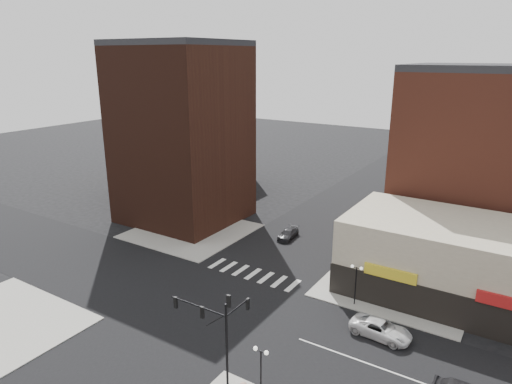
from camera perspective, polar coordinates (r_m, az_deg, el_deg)
The scene contains 14 objects.
ground at distance 46.65m, azimuth -5.90°, elevation -14.06°, with size 240.00×240.00×0.00m, color black.
road_ew at distance 46.65m, azimuth -5.90°, elevation -14.05°, with size 200.00×14.00×0.02m, color black.
road_ns at distance 46.65m, azimuth -5.90°, elevation -14.05°, with size 14.00×200.00×0.02m, color black.
sidewalk_nw at distance 65.03m, azimuth -8.08°, elevation -4.84°, with size 15.00×15.00×0.12m, color gray.
sidewalk_ne at distance 52.56m, azimuth 17.32°, elevation -10.95°, with size 15.00×15.00×0.12m, color gray.
building_nw at distance 67.46m, azimuth -9.24°, elevation 6.89°, with size 16.00×15.00×25.00m, color #351911.
building_nw_low at distance 88.54m, azimuth -8.75°, elevation 4.97°, with size 20.00×18.00×12.00m, color #351911.
building_ne_midrise at distance 62.27m, azimuth 25.95°, elevation 3.17°, with size 18.00×15.00×22.00m, color brown.
building_ne_row at distance 50.66m, azimuth 24.95°, elevation -8.82°, with size 24.20×12.20×8.00m.
traffic_signal at distance 35.00m, azimuth -4.68°, elevation -15.95°, with size 5.59×3.09×7.77m.
street_lamp_se_a at distance 34.08m, azimuth 0.61°, elevation -20.34°, with size 1.22×0.32×4.16m.
street_lamp_ne at distance 46.14m, azimuth 12.42°, elevation -10.10°, with size 1.22×0.32×4.16m.
white_suv at distance 43.23m, azimuth 15.34°, elevation -16.20°, with size 2.48×5.38×1.49m, color silver.
dark_sedan_north at distance 62.02m, azimuth 4.05°, elevation -5.24°, with size 1.77×4.36×1.27m, color black.
Camera 1 is at (25.28, -31.10, 23.87)m, focal length 32.00 mm.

